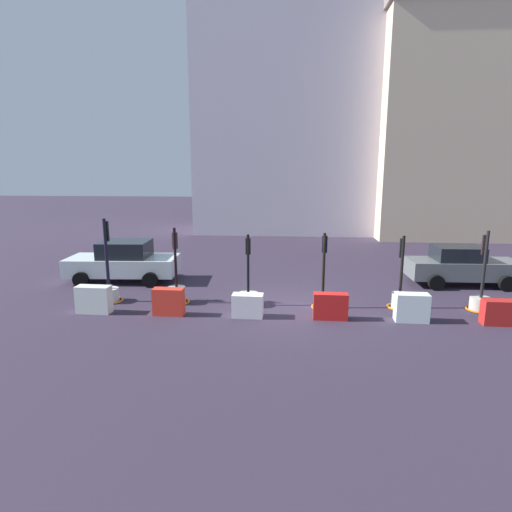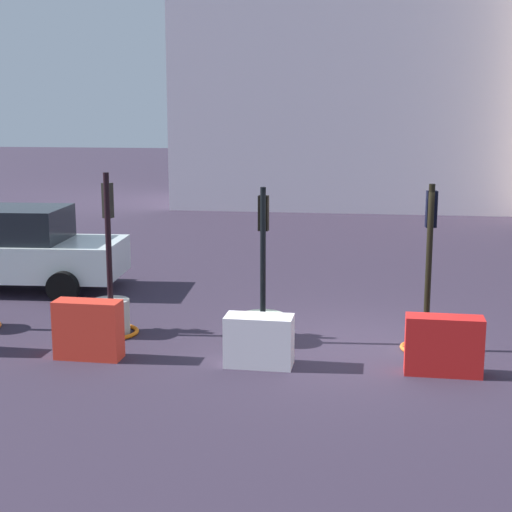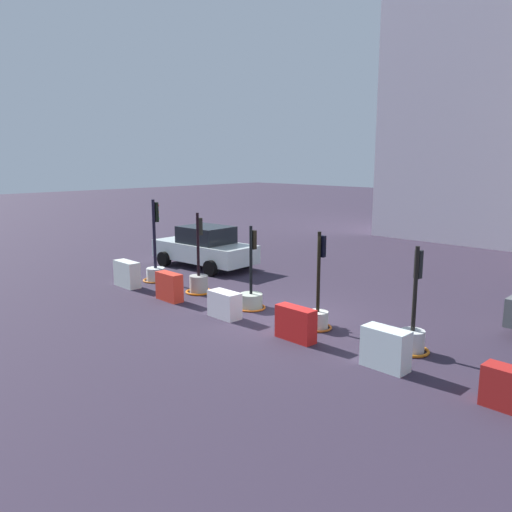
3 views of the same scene
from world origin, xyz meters
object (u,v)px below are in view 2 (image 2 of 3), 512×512
Objects in this scene: car_white_van at (13,250)px; traffic_light_2 at (263,320)px; traffic_light_1 at (111,310)px; construction_barrier_2 at (259,341)px; construction_barrier_1 at (88,330)px; traffic_light_3 at (426,322)px; construction_barrier_3 at (444,346)px.

traffic_light_2 is at bearing -27.12° from car_white_van.
traffic_light_1 is 2.70× the size of construction_barrier_2.
construction_barrier_1 is (0.08, -1.28, 0.03)m from traffic_light_1.
traffic_light_3 is 1.12m from construction_barrier_3.
traffic_light_1 is 1.04× the size of traffic_light_3.
construction_barrier_1 is at bearing -86.51° from traffic_light_1.
construction_barrier_3 is 0.23× the size of car_white_van.
car_white_van reaches higher than construction_barrier_3.
construction_barrier_2 is at bearing -24.86° from traffic_light_1.
traffic_light_3 is 2.73m from construction_barrier_2.
car_white_van is (-3.15, 4.11, 0.39)m from construction_barrier_1.
construction_barrier_2 is 0.21× the size of car_white_van.
traffic_light_2 reaches higher than construction_barrier_1.
traffic_light_2 is 6.38m from car_white_van.
traffic_light_2 is (2.59, -0.07, -0.06)m from traffic_light_1.
car_white_van is (-3.07, 2.83, 0.42)m from traffic_light_1.
traffic_light_3 reaches higher than construction_barrier_3.
traffic_light_1 is 1.28m from construction_barrier_1.
traffic_light_1 is 2.68× the size of construction_barrier_1.
traffic_light_2 is at bearing 156.97° from construction_barrier_3.
construction_barrier_1 is (-5.11, -1.15, 0.00)m from traffic_light_3.
traffic_light_3 is 2.60× the size of construction_barrier_2.
traffic_light_1 is at bearing 166.90° from construction_barrier_3.
traffic_light_2 is 2.51× the size of construction_barrier_2.
car_white_van reaches higher than construction_barrier_1.
car_white_van is (-5.76, 4.07, 0.46)m from construction_barrier_2.
traffic_light_3 is (2.60, -0.06, 0.08)m from traffic_light_2.
traffic_light_3 is at bearing -1.35° from traffic_light_2.
car_white_van is (-8.42, 4.07, 0.42)m from construction_barrier_3.
traffic_light_3 is 2.58× the size of construction_barrier_1.
traffic_light_3 is at bearing 24.03° from construction_barrier_2.
traffic_light_2 reaches higher than construction_barrier_3.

